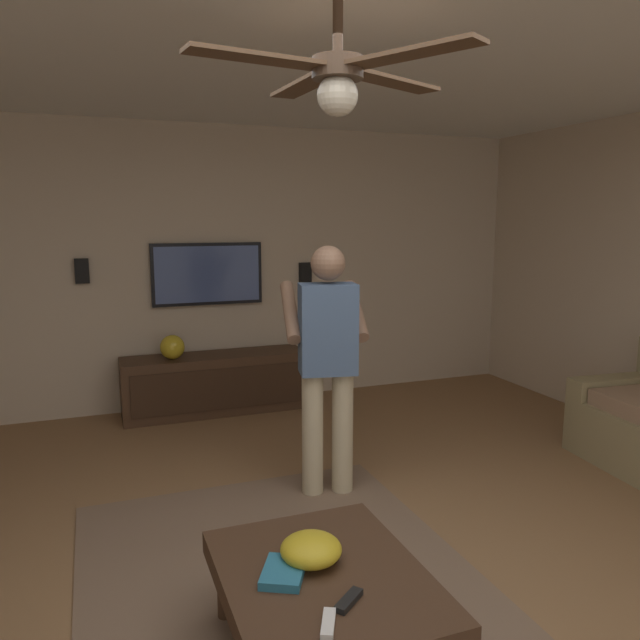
% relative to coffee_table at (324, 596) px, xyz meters
% --- Properties ---
extents(wall_back_tv, '(0.10, 6.97, 2.68)m').
position_rel_coffee_table_xyz_m(wall_back_tv, '(3.78, -0.14, 1.04)').
color(wall_back_tv, '#C6B299').
rests_on(wall_back_tv, ground).
extents(area_rug, '(3.18, 1.95, 0.01)m').
position_rel_coffee_table_xyz_m(area_rug, '(0.20, -0.00, -0.29)').
color(area_rug, '#7A604C').
rests_on(area_rug, ground).
extents(coffee_table, '(1.00, 0.80, 0.40)m').
position_rel_coffee_table_xyz_m(coffee_table, '(0.00, 0.00, 0.00)').
color(coffee_table, '#422B1C').
rests_on(coffee_table, ground).
extents(media_console, '(0.45, 1.70, 0.55)m').
position_rel_coffee_table_xyz_m(media_console, '(3.45, -0.24, -0.02)').
color(media_console, '#422B1C').
rests_on(media_console, ground).
extents(tv, '(0.05, 1.05, 0.59)m').
position_rel_coffee_table_xyz_m(tv, '(3.69, -0.24, 0.99)').
color(tv, black).
extents(person_standing, '(0.61, 0.61, 1.64)m').
position_rel_coffee_table_xyz_m(person_standing, '(1.48, -0.60, 0.64)').
color(person_standing, '#C6B793').
rests_on(person_standing, ground).
extents(bowl, '(0.26, 0.26, 0.12)m').
position_rel_coffee_table_xyz_m(bowl, '(0.09, 0.02, 0.16)').
color(bowl, gold).
rests_on(bowl, coffee_table).
extents(remote_white, '(0.15, 0.11, 0.02)m').
position_rel_coffee_table_xyz_m(remote_white, '(-0.31, 0.10, 0.12)').
color(remote_white, white).
rests_on(remote_white, coffee_table).
extents(remote_black, '(0.13, 0.15, 0.02)m').
position_rel_coffee_table_xyz_m(remote_black, '(-0.22, -0.02, 0.12)').
color(remote_black, black).
rests_on(remote_black, coffee_table).
extents(book, '(0.27, 0.24, 0.04)m').
position_rel_coffee_table_xyz_m(book, '(0.03, 0.16, 0.12)').
color(book, teal).
rests_on(book, coffee_table).
extents(vase_round, '(0.22, 0.22, 0.22)m').
position_rel_coffee_table_xyz_m(vase_round, '(3.41, 0.15, 0.36)').
color(vase_round, gold).
rests_on(vase_round, media_console).
extents(wall_speaker_left, '(0.06, 0.12, 0.22)m').
position_rel_coffee_table_xyz_m(wall_speaker_left, '(3.70, -1.22, 0.96)').
color(wall_speaker_left, black).
extents(wall_speaker_right, '(0.06, 0.12, 0.22)m').
position_rel_coffee_table_xyz_m(wall_speaker_right, '(3.70, 0.87, 1.05)').
color(wall_speaker_right, black).
extents(ceiling_fan, '(1.16, 1.18, 0.46)m').
position_rel_coffee_table_xyz_m(ceiling_fan, '(0.20, -0.14, 2.05)').
color(ceiling_fan, '#4C3828').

